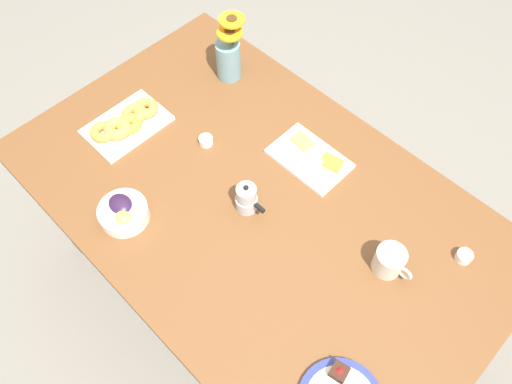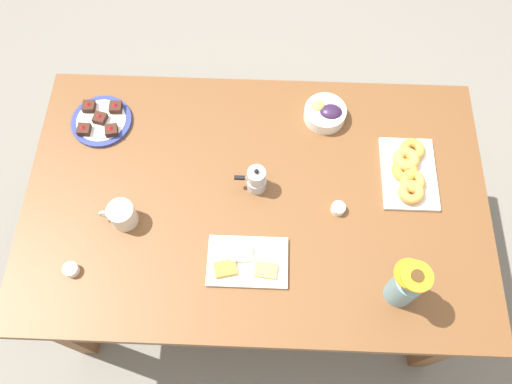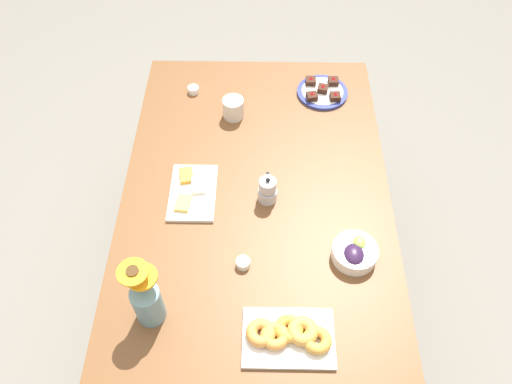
{
  "view_description": "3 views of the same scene",
  "coord_description": "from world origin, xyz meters",
  "px_view_note": "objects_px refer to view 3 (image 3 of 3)",
  "views": [
    {
      "loc": [
        0.59,
        -0.59,
        2.1
      ],
      "look_at": [
        0.0,
        0.0,
        0.78
      ],
      "focal_mm": 35.0,
      "sensor_mm": 36.0,
      "label": 1
    },
    {
      "loc": [
        -0.03,
        0.71,
        2.31
      ],
      "look_at": [
        0.0,
        0.0,
        0.78
      ],
      "focal_mm": 35.0,
      "sensor_mm": 36.0,
      "label": 2
    },
    {
      "loc": [
        -1.1,
        -0.02,
        2.22
      ],
      "look_at": [
        0.0,
        0.0,
        0.78
      ],
      "focal_mm": 35.0,
      "sensor_mm": 36.0,
      "label": 3
    }
  ],
  "objects_px": {
    "dining_table": "(256,212)",
    "dessert_plate": "(322,92)",
    "jam_cup_honey": "(243,263)",
    "jam_cup_berry": "(193,90)",
    "cheese_platter": "(192,191)",
    "moka_pot": "(268,190)",
    "croissant_platter": "(289,335)",
    "coffee_mug": "(233,108)",
    "flower_vase": "(147,301)",
    "grape_bowl": "(355,253)"
  },
  "relations": [
    {
      "from": "dessert_plate",
      "to": "moka_pot",
      "type": "relative_size",
      "value": 1.86
    },
    {
      "from": "dining_table",
      "to": "moka_pot",
      "type": "height_order",
      "value": "moka_pot"
    },
    {
      "from": "flower_vase",
      "to": "coffee_mug",
      "type": "bearing_deg",
      "value": -13.66
    },
    {
      "from": "cheese_platter",
      "to": "jam_cup_honey",
      "type": "xyz_separation_m",
      "value": [
        -0.3,
        -0.2,
        0.0
      ]
    },
    {
      "from": "dessert_plate",
      "to": "dining_table",
      "type": "bearing_deg",
      "value": 154.13
    },
    {
      "from": "dining_table",
      "to": "grape_bowl",
      "type": "relative_size",
      "value": 10.43
    },
    {
      "from": "croissant_platter",
      "to": "flower_vase",
      "type": "height_order",
      "value": "flower_vase"
    },
    {
      "from": "flower_vase",
      "to": "moka_pot",
      "type": "relative_size",
      "value": 2.2
    },
    {
      "from": "dining_table",
      "to": "moka_pot",
      "type": "distance_m",
      "value": 0.14
    },
    {
      "from": "coffee_mug",
      "to": "flower_vase",
      "type": "xyz_separation_m",
      "value": [
        -0.9,
        0.22,
        0.05
      ]
    },
    {
      "from": "coffee_mug",
      "to": "dessert_plate",
      "type": "distance_m",
      "value": 0.41
    },
    {
      "from": "dining_table",
      "to": "croissant_platter",
      "type": "height_order",
      "value": "croissant_platter"
    },
    {
      "from": "coffee_mug",
      "to": "cheese_platter",
      "type": "height_order",
      "value": "coffee_mug"
    },
    {
      "from": "jam_cup_honey",
      "to": "jam_cup_berry",
      "type": "relative_size",
      "value": 1.0
    },
    {
      "from": "dining_table",
      "to": "jam_cup_honey",
      "type": "height_order",
      "value": "jam_cup_honey"
    },
    {
      "from": "cheese_platter",
      "to": "croissant_platter",
      "type": "height_order",
      "value": "croissant_platter"
    },
    {
      "from": "dining_table",
      "to": "jam_cup_berry",
      "type": "distance_m",
      "value": 0.66
    },
    {
      "from": "croissant_platter",
      "to": "flower_vase",
      "type": "bearing_deg",
      "value": 80.56
    },
    {
      "from": "grape_bowl",
      "to": "moka_pot",
      "type": "bearing_deg",
      "value": 49.78
    },
    {
      "from": "cheese_platter",
      "to": "dessert_plate",
      "type": "bearing_deg",
      "value": -42.85
    },
    {
      "from": "croissant_platter",
      "to": "jam_cup_honey",
      "type": "bearing_deg",
      "value": 30.41
    },
    {
      "from": "coffee_mug",
      "to": "croissant_platter",
      "type": "xyz_separation_m",
      "value": [
        -0.97,
        -0.21,
        -0.02
      ]
    },
    {
      "from": "dining_table",
      "to": "croissant_platter",
      "type": "bearing_deg",
      "value": -168.48
    },
    {
      "from": "dining_table",
      "to": "moka_pot",
      "type": "xyz_separation_m",
      "value": [
        0.0,
        -0.04,
        0.13
      ]
    },
    {
      "from": "croissant_platter",
      "to": "dining_table",
      "type": "bearing_deg",
      "value": 11.52
    },
    {
      "from": "grape_bowl",
      "to": "flower_vase",
      "type": "xyz_separation_m",
      "value": [
        -0.22,
        0.66,
        0.06
      ]
    },
    {
      "from": "cheese_platter",
      "to": "jam_cup_berry",
      "type": "height_order",
      "value": "cheese_platter"
    },
    {
      "from": "jam_cup_honey",
      "to": "cheese_platter",
      "type": "bearing_deg",
      "value": 33.41
    },
    {
      "from": "coffee_mug",
      "to": "jam_cup_berry",
      "type": "height_order",
      "value": "coffee_mug"
    },
    {
      "from": "dining_table",
      "to": "dessert_plate",
      "type": "bearing_deg",
      "value": -25.87
    },
    {
      "from": "jam_cup_honey",
      "to": "moka_pot",
      "type": "xyz_separation_m",
      "value": [
        0.28,
        -0.08,
        0.03
      ]
    },
    {
      "from": "jam_cup_berry",
      "to": "flower_vase",
      "type": "xyz_separation_m",
      "value": [
        -1.04,
        0.04,
        0.08
      ]
    },
    {
      "from": "jam_cup_honey",
      "to": "coffee_mug",
      "type": "bearing_deg",
      "value": 5.02
    },
    {
      "from": "grape_bowl",
      "to": "dessert_plate",
      "type": "height_order",
      "value": "grape_bowl"
    },
    {
      "from": "croissant_platter",
      "to": "jam_cup_berry",
      "type": "xyz_separation_m",
      "value": [
        1.11,
        0.39,
        -0.01
      ]
    },
    {
      "from": "jam_cup_berry",
      "to": "dessert_plate",
      "type": "distance_m",
      "value": 0.57
    },
    {
      "from": "cheese_platter",
      "to": "croissant_platter",
      "type": "distance_m",
      "value": 0.65
    },
    {
      "from": "coffee_mug",
      "to": "jam_cup_honey",
      "type": "height_order",
      "value": "coffee_mug"
    },
    {
      "from": "flower_vase",
      "to": "croissant_platter",
      "type": "bearing_deg",
      "value": -99.44
    },
    {
      "from": "dining_table",
      "to": "jam_cup_honey",
      "type": "distance_m",
      "value": 0.3
    },
    {
      "from": "coffee_mug",
      "to": "flower_vase",
      "type": "bearing_deg",
      "value": 166.34
    },
    {
      "from": "coffee_mug",
      "to": "moka_pot",
      "type": "relative_size",
      "value": 1.04
    },
    {
      "from": "grape_bowl",
      "to": "jam_cup_honey",
      "type": "bearing_deg",
      "value": 95.61
    },
    {
      "from": "flower_vase",
      "to": "moka_pot",
      "type": "bearing_deg",
      "value": -37.99
    },
    {
      "from": "croissant_platter",
      "to": "jam_cup_honey",
      "type": "relative_size",
      "value": 5.85
    },
    {
      "from": "cheese_platter",
      "to": "dining_table",
      "type": "bearing_deg",
      "value": -95.22
    },
    {
      "from": "croissant_platter",
      "to": "flower_vase",
      "type": "relative_size",
      "value": 1.07
    },
    {
      "from": "dining_table",
      "to": "coffee_mug",
      "type": "distance_m",
      "value": 0.47
    },
    {
      "from": "dessert_plate",
      "to": "flower_vase",
      "type": "bearing_deg",
      "value": 149.94
    },
    {
      "from": "cheese_platter",
      "to": "jam_cup_berry",
      "type": "xyz_separation_m",
      "value": [
        0.56,
        0.05,
        0.0
      ]
    }
  ]
}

